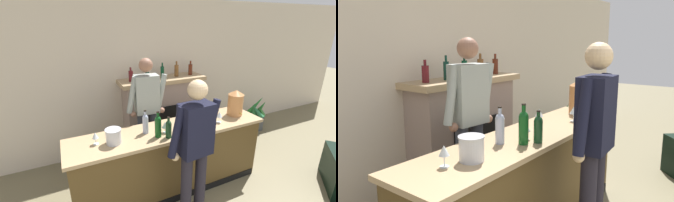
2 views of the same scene
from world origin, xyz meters
The scene contains 15 objects.
wall_back_panel centered at (0.00, 3.98, 1.38)m, with size 12.00×0.07×2.75m.
bar_counter centered at (0.16, 2.53, 0.49)m, with size 2.77×0.64×0.98m.
fireplace_stone centered at (0.56, 3.72, 0.71)m, with size 1.59×0.52×1.67m.
potted_plant_corner centered at (2.81, 3.44, 0.31)m, with size 0.48×0.49×0.75m.
person_customer centered at (0.12, 1.88, 1.01)m, with size 0.66×0.32×1.82m.
person_bartender centered at (0.04, 3.15, 1.04)m, with size 0.66×0.33×1.86m.
copper_dispenser centered at (1.26, 2.54, 1.18)m, with size 0.24×0.27×0.40m.
ice_bucket_steel centered at (-0.64, 2.49, 1.07)m, with size 0.19×0.19×0.18m.
wine_bottle_cabernet_heavy centered at (0.02, 2.34, 1.10)m, with size 0.08×0.08×0.28m.
wine_bottle_merlot_tall centered at (-0.09, 2.41, 1.13)m, with size 0.08×0.08×0.34m.
wine_bottle_rose_blush centered at (-0.20, 2.58, 1.12)m, with size 0.08×0.08×0.32m.
wine_glass_front_left centered at (0.52, 2.63, 1.10)m, with size 0.08×0.08×0.17m.
wine_glass_back_row centered at (-0.83, 2.56, 1.09)m, with size 0.07×0.07×0.16m.
wine_glass_by_dispenser centered at (0.87, 2.42, 1.10)m, with size 0.08×0.08×0.16m.
wine_glass_near_bucket centered at (0.03, 2.47, 1.09)m, with size 0.08×0.08×0.16m.
Camera 2 is at (-2.27, 0.95, 1.83)m, focal length 35.00 mm.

